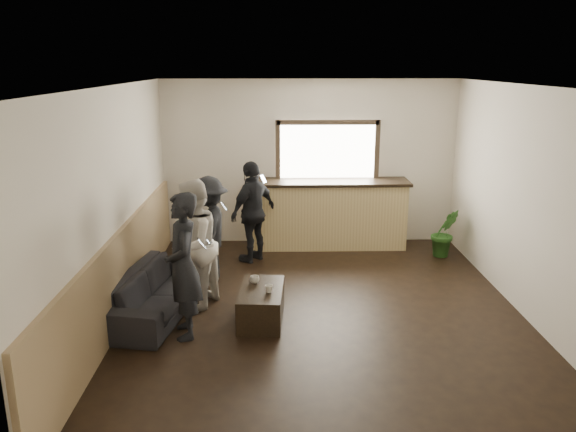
{
  "coord_description": "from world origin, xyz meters",
  "views": [
    {
      "loc": [
        -0.58,
        -6.5,
        3.06
      ],
      "look_at": [
        -0.43,
        0.4,
        1.16
      ],
      "focal_mm": 35.0,
      "sensor_mm": 36.0,
      "label": 1
    }
  ],
  "objects_px": {
    "cup_a": "(255,280)",
    "person_c": "(209,229)",
    "bar_counter": "(328,210)",
    "potted_plant": "(445,233)",
    "person_a": "(183,266)",
    "sofa": "(157,291)",
    "person_d": "(253,212)",
    "coffee_table": "(261,304)",
    "cup_b": "(269,289)",
    "person_b": "(193,245)"
  },
  "relations": [
    {
      "from": "potted_plant",
      "to": "person_a",
      "type": "distance_m",
      "value": 4.64
    },
    {
      "from": "coffee_table",
      "to": "potted_plant",
      "type": "xyz_separation_m",
      "value": [
        2.91,
        2.3,
        0.19
      ]
    },
    {
      "from": "person_a",
      "to": "person_c",
      "type": "height_order",
      "value": "person_a"
    },
    {
      "from": "cup_a",
      "to": "person_b",
      "type": "relative_size",
      "value": 0.07
    },
    {
      "from": "bar_counter",
      "to": "coffee_table",
      "type": "bearing_deg",
      "value": -110.29
    },
    {
      "from": "cup_a",
      "to": "person_b",
      "type": "xyz_separation_m",
      "value": [
        -0.78,
        0.24,
        0.38
      ]
    },
    {
      "from": "potted_plant",
      "to": "person_b",
      "type": "distance_m",
      "value": 4.24
    },
    {
      "from": "sofa",
      "to": "cup_a",
      "type": "relative_size",
      "value": 16.51
    },
    {
      "from": "sofa",
      "to": "person_c",
      "type": "bearing_deg",
      "value": -16.03
    },
    {
      "from": "person_b",
      "to": "person_d",
      "type": "bearing_deg",
      "value": 179.26
    },
    {
      "from": "cup_a",
      "to": "person_c",
      "type": "height_order",
      "value": "person_c"
    },
    {
      "from": "person_a",
      "to": "person_c",
      "type": "distance_m",
      "value": 1.72
    },
    {
      "from": "potted_plant",
      "to": "cup_b",
      "type": "bearing_deg",
      "value": -139.54
    },
    {
      "from": "coffee_table",
      "to": "person_c",
      "type": "height_order",
      "value": "person_c"
    },
    {
      "from": "cup_b",
      "to": "person_a",
      "type": "height_order",
      "value": "person_a"
    },
    {
      "from": "cup_b",
      "to": "cup_a",
      "type": "bearing_deg",
      "value": 122.09
    },
    {
      "from": "potted_plant",
      "to": "sofa",
      "type": "bearing_deg",
      "value": -154.19
    },
    {
      "from": "cup_b",
      "to": "person_c",
      "type": "relative_size",
      "value": 0.06
    },
    {
      "from": "cup_b",
      "to": "person_d",
      "type": "height_order",
      "value": "person_d"
    },
    {
      "from": "cup_a",
      "to": "person_a",
      "type": "xyz_separation_m",
      "value": [
        -0.78,
        -0.54,
        0.39
      ]
    },
    {
      "from": "bar_counter",
      "to": "cup_a",
      "type": "xyz_separation_m",
      "value": [
        -1.15,
        -2.7,
        -0.18
      ]
    },
    {
      "from": "bar_counter",
      "to": "person_c",
      "type": "distance_m",
      "value": 2.38
    },
    {
      "from": "bar_counter",
      "to": "sofa",
      "type": "relative_size",
      "value": 1.39
    },
    {
      "from": "sofa",
      "to": "person_d",
      "type": "xyz_separation_m",
      "value": [
        1.14,
        1.92,
        0.52
      ]
    },
    {
      "from": "bar_counter",
      "to": "cup_b",
      "type": "xyz_separation_m",
      "value": [
        -0.97,
        -2.99,
        -0.19
      ]
    },
    {
      "from": "person_d",
      "to": "sofa",
      "type": "bearing_deg",
      "value": 9.12
    },
    {
      "from": "cup_b",
      "to": "person_c",
      "type": "distance_m",
      "value": 1.73
    },
    {
      "from": "cup_a",
      "to": "cup_b",
      "type": "relative_size",
      "value": 1.23
    },
    {
      "from": "person_d",
      "to": "cup_b",
      "type": "bearing_deg",
      "value": 46.58
    },
    {
      "from": "coffee_table",
      "to": "cup_b",
      "type": "relative_size",
      "value": 9.63
    },
    {
      "from": "person_a",
      "to": "cup_a",
      "type": "bearing_deg",
      "value": 111.45
    },
    {
      "from": "person_a",
      "to": "person_b",
      "type": "bearing_deg",
      "value": 166.73
    },
    {
      "from": "bar_counter",
      "to": "cup_a",
      "type": "bearing_deg",
      "value": -113.1
    },
    {
      "from": "cup_a",
      "to": "person_d",
      "type": "distance_m",
      "value": 2.02
    },
    {
      "from": "sofa",
      "to": "potted_plant",
      "type": "distance_m",
      "value": 4.7
    },
    {
      "from": "cup_b",
      "to": "person_c",
      "type": "xyz_separation_m",
      "value": [
        -0.86,
        1.46,
        0.31
      ]
    },
    {
      "from": "coffee_table",
      "to": "bar_counter",
      "type": "bearing_deg",
      "value": 69.71
    },
    {
      "from": "sofa",
      "to": "person_d",
      "type": "relative_size",
      "value": 1.22
    },
    {
      "from": "person_d",
      "to": "coffee_table",
      "type": "bearing_deg",
      "value": 44.41
    },
    {
      "from": "coffee_table",
      "to": "person_c",
      "type": "bearing_deg",
      "value": 119.54
    },
    {
      "from": "cup_b",
      "to": "potted_plant",
      "type": "height_order",
      "value": "potted_plant"
    },
    {
      "from": "person_a",
      "to": "coffee_table",
      "type": "bearing_deg",
      "value": 99.22
    },
    {
      "from": "bar_counter",
      "to": "potted_plant",
      "type": "bearing_deg",
      "value": -17.47
    },
    {
      "from": "sofa",
      "to": "cup_a",
      "type": "bearing_deg",
      "value": -82.87
    },
    {
      "from": "sofa",
      "to": "person_b",
      "type": "height_order",
      "value": "person_b"
    },
    {
      "from": "coffee_table",
      "to": "person_d",
      "type": "height_order",
      "value": "person_d"
    },
    {
      "from": "cup_a",
      "to": "person_a",
      "type": "relative_size",
      "value": 0.07
    },
    {
      "from": "person_a",
      "to": "person_d",
      "type": "xyz_separation_m",
      "value": [
        0.69,
        2.53,
        -0.04
      ]
    },
    {
      "from": "potted_plant",
      "to": "person_b",
      "type": "relative_size",
      "value": 0.48
    },
    {
      "from": "cup_a",
      "to": "potted_plant",
      "type": "xyz_separation_m",
      "value": [
        3.0,
        2.11,
        -0.06
      ]
    }
  ]
}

